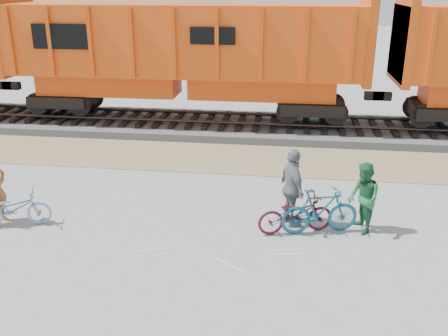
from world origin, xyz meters
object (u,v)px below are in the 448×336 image
Objects in this scene: bicycle_blue at (14,209)px; bicycle_teal at (320,211)px; bicycle_maroon at (295,214)px; person_woman at (292,188)px; person_man at (363,198)px; hopper_car_center at (183,53)px.

bicycle_teal reaches higher than bicycle_blue.
bicycle_teal is at bearing -102.36° from bicycle_maroon.
bicycle_teal is 0.85m from person_woman.
bicycle_blue is 1.01× the size of person_man.
hopper_car_center is at bearing -160.90° from person_man.
hopper_car_center is at bearing -32.36° from bicycle_blue.
hopper_car_center is 7.48× the size of bicycle_teal.
hopper_car_center reaches higher than person_man.
bicycle_teal is at bearing -59.36° from hopper_car_center.
hopper_car_center reaches higher than bicycle_blue.
bicycle_blue is 7.39m from bicycle_teal.
person_woman is at bearing 47.28° from bicycle_teal.
person_man is 0.88× the size of person_woman.
bicycle_blue is 0.95× the size of bicycle_maroon.
person_woman is (-0.66, 0.34, 0.41)m from bicycle_teal.
bicycle_teal is 0.57m from bicycle_maroon.
hopper_car_center reaches higher than bicycle_teal.
hopper_car_center is 9.42m from person_woman.
bicycle_maroon is (6.80, 0.56, 0.02)m from bicycle_blue.
hopper_car_center reaches higher than person_woman.
hopper_car_center is 7.19× the size of person_woman.
bicycle_teal is at bearing -140.52° from person_woman.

